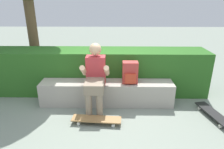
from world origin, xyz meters
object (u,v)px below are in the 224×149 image
at_px(person_skater, 95,76).
at_px(skateboard_near_person, 96,119).
at_px(backpack_on_bench, 130,73).
at_px(skateboard_beside_bench, 213,114).
at_px(bench_main, 107,93).

bearing_deg(person_skater, skateboard_near_person, -84.21).
bearing_deg(skateboard_near_person, backpack_on_bench, 49.31).
relative_size(person_skater, skateboard_near_person, 1.47).
xyz_separation_m(person_skater, skateboard_beside_bench, (2.02, -0.27, -0.57)).
relative_size(skateboard_near_person, skateboard_beside_bench, 0.99).
distance_m(bench_main, skateboard_near_person, 0.70).
height_order(person_skater, backpack_on_bench, person_skater).
height_order(person_skater, skateboard_beside_bench, person_skater).
distance_m(person_skater, skateboard_near_person, 0.74).
bearing_deg(backpack_on_bench, person_skater, -162.46).
xyz_separation_m(bench_main, person_skater, (-0.19, -0.21, 0.42)).
distance_m(bench_main, backpack_on_bench, 0.60).
distance_m(bench_main, person_skater, 0.50).
bearing_deg(skateboard_beside_bench, person_skater, 172.43).
distance_m(bench_main, skateboard_beside_bench, 1.90).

